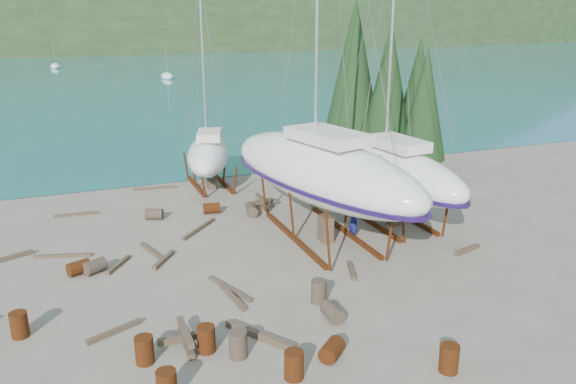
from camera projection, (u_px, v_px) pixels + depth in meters
name	position (u px, v px, depth m)	size (l,w,h in m)	color
ground	(274.00, 274.00, 23.24)	(600.00, 600.00, 0.00)	#696053
bay_water	(70.00, 37.00, 302.43)	(700.00, 700.00, 0.00)	#1C6F8E
far_hill	(70.00, 37.00, 306.87)	(800.00, 360.00, 110.00)	black
far_house_center	(14.00, 41.00, 183.67)	(6.60, 5.60, 5.60)	beige
far_house_right	(167.00, 39.00, 201.42)	(6.60, 5.60, 5.60)	beige
cypress_near_right	(388.00, 88.00, 36.59)	(3.60, 3.60, 10.00)	black
cypress_mid_right	(425.00, 104.00, 35.61)	(3.06, 3.06, 8.50)	black
cypress_back_left	(354.00, 72.00, 37.57)	(4.14, 4.14, 11.50)	black
cypress_far_right	(418.00, 93.00, 38.71)	(3.24, 3.24, 9.00)	black
moored_boat_mid	(167.00, 76.00, 97.58)	(2.00, 5.00, 6.05)	white
moored_boat_far	(55.00, 66.00, 117.78)	(2.00, 5.00, 6.05)	white
large_sailboat_near	(321.00, 170.00, 26.23)	(6.76, 13.70, 20.73)	white
large_sailboat_far	(390.00, 170.00, 28.55)	(4.27, 10.94, 16.86)	white
small_sailboat_shore	(209.00, 154.00, 34.70)	(4.78, 8.41, 12.83)	white
worker	(353.00, 221.00, 26.84)	(0.60, 0.40, 1.65)	navy
drum_1	(332.00, 312.00, 19.63)	(0.58, 0.58, 0.88)	#2D2823
drum_2	(79.00, 267.00, 23.15)	(0.58, 0.58, 0.88)	#623310
drum_3	(294.00, 365.00, 16.40)	(0.58, 0.58, 0.88)	#623310
drum_4	(212.00, 208.00, 30.36)	(0.58, 0.58, 0.88)	#623310
drum_5	(319.00, 291.00, 20.81)	(0.58, 0.58, 0.88)	#2D2823
drum_7	(449.00, 358.00, 16.71)	(0.58, 0.58, 0.88)	#623310
drum_8	(19.00, 325.00, 18.55)	(0.58, 0.58, 0.88)	#623310
drum_9	(154.00, 214.00, 29.45)	(0.58, 0.58, 0.88)	#2D2823
drum_10	(144.00, 350.00, 17.14)	(0.58, 0.58, 0.88)	#623310
drum_11	(252.00, 210.00, 30.03)	(0.58, 0.58, 0.88)	#2D2823
drum_12	(332.00, 350.00, 17.41)	(0.58, 0.58, 0.88)	#623310
drum_13	(206.00, 339.00, 17.73)	(0.58, 0.58, 0.88)	#623310
drum_15	(95.00, 266.00, 23.25)	(0.58, 0.58, 0.88)	#2D2823
drum_16	(238.00, 344.00, 17.44)	(0.58, 0.58, 0.88)	#2D2823
timber_0	(76.00, 214.00, 30.06)	(0.14, 2.24, 0.14)	brown
timber_1	(467.00, 250.00, 25.42)	(0.19, 1.66, 0.19)	brown
timber_2	(3.00, 260.00, 24.38)	(0.19, 2.56, 0.19)	brown
timber_3	(230.00, 289.00, 21.80)	(0.15, 2.68, 0.15)	brown
timber_4	(118.00, 265.00, 23.89)	(0.17, 1.78, 0.17)	brown
timber_5	(232.00, 296.00, 21.21)	(0.16, 2.34, 0.16)	brown
timber_6	(259.00, 202.00, 31.96)	(0.19, 1.80, 0.19)	brown
timber_7	(351.00, 270.00, 23.35)	(0.17, 1.63, 0.17)	brown
timber_8	(164.00, 260.00, 24.35)	(0.19, 1.84, 0.19)	brown
timber_9	(155.00, 188.00, 34.69)	(0.15, 2.59, 0.15)	brown
timber_10	(199.00, 229.00, 27.95)	(0.16, 2.99, 0.16)	brown
timber_11	(152.00, 252.00, 25.26)	(0.15, 2.30, 0.15)	brown
timber_12	(114.00, 331.00, 18.83)	(0.17, 1.99, 0.17)	brown
timber_15	(63.00, 256.00, 24.83)	(0.15, 2.49, 0.15)	brown
timber_16	(259.00, 335.00, 18.53)	(0.23, 2.78, 0.23)	brown
timber_pile_fore	(186.00, 337.00, 18.07)	(1.80, 1.80, 0.60)	brown
timber_pile_aft	(262.00, 202.00, 31.29)	(1.80, 1.80, 0.60)	brown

